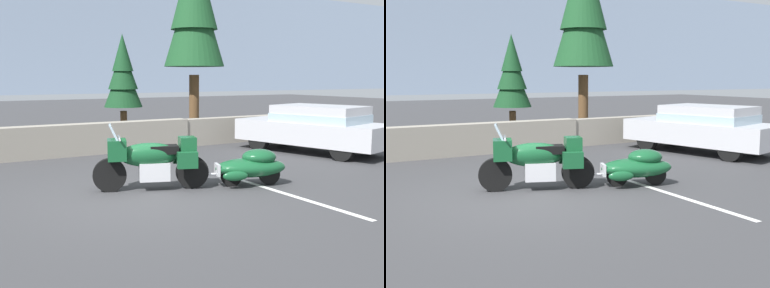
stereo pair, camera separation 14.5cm
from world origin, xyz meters
TOP-DOWN VIEW (x-y plane):
  - ground_plane at (0.00, 0.00)m, footprint 80.00×80.00m
  - stone_guard_wall at (-0.54, 5.35)m, footprint 24.00×0.53m
  - touring_motorcycle at (0.42, 0.39)m, footprint 2.22×1.21m
  - car_shaped_trailer at (2.37, -0.32)m, footprint 2.19×1.17m
  - sedan_at_right_edge at (6.70, 2.22)m, footprint 2.86×4.81m
  - pine_tree_far_right at (2.77, 7.41)m, footprint 1.33×1.33m
  - parking_stripe_marker at (2.51, -1.50)m, footprint 0.12×3.60m

SIDE VIEW (x-z plane):
  - ground_plane at x=0.00m, z-range 0.00..0.00m
  - parking_stripe_marker at x=2.51m, z-range 0.00..0.01m
  - car_shaped_trailer at x=2.37m, z-range 0.03..0.79m
  - stone_guard_wall at x=-0.54m, z-range -0.01..0.92m
  - touring_motorcycle at x=0.42m, z-range -0.04..1.29m
  - sedan_at_right_edge at x=6.70m, z-range 0.07..1.48m
  - pine_tree_far_right at x=2.77m, z-range 0.47..4.18m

